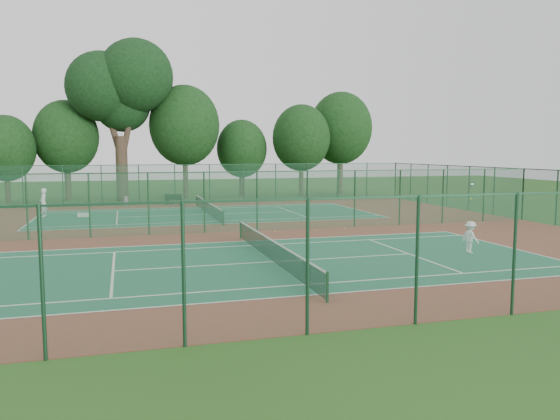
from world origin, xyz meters
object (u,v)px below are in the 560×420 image
object	(u,v)px
bench	(174,199)
big_tree	(121,86)
trash_bin	(126,201)
player_near	(470,237)
kit_bag	(83,215)
player_far	(43,203)

from	to	relation	value
bench	big_tree	bearing A→B (deg)	149.05
trash_bin	big_tree	xyz separation A→B (m)	(-0.13, 5.94, 10.21)
player_near	kit_bag	distance (m)	26.45
trash_bin	big_tree	world-z (taller)	big_tree
player_far	kit_bag	world-z (taller)	player_far
player_far	kit_bag	bearing A→B (deg)	79.29
player_near	player_far	xyz separation A→B (m)	(-20.57, 20.34, 0.27)
player_far	big_tree	size ratio (longest dim) A/B	0.13
kit_bag	player_far	bearing A→B (deg)	175.90
player_near	trash_bin	world-z (taller)	player_near
player_near	kit_bag	world-z (taller)	player_near
bench	kit_bag	world-z (taller)	bench
trash_bin	kit_bag	world-z (taller)	trash_bin
player_far	trash_bin	size ratio (longest dim) A/B	2.41
big_tree	kit_bag	bearing A→B (deg)	-102.09
player_far	big_tree	distance (m)	16.50
player_near	big_tree	xyz separation A→B (m)	(-15.08, 32.57, 9.89)
player_far	big_tree	world-z (taller)	big_tree
player_far	kit_bag	xyz separation A→B (m)	(2.69, -0.86, -0.87)
kit_bag	big_tree	bearing A→B (deg)	91.56
player_near	player_far	distance (m)	28.93
player_near	big_tree	world-z (taller)	big_tree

